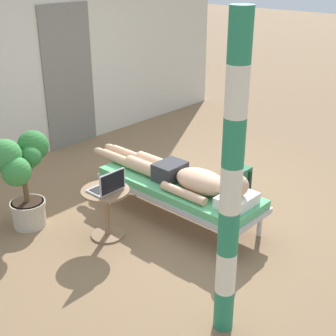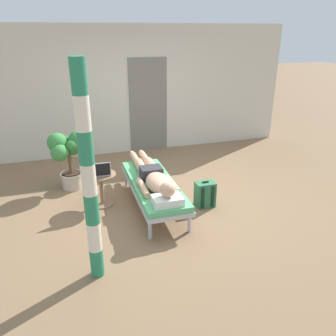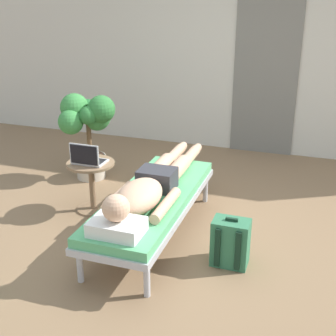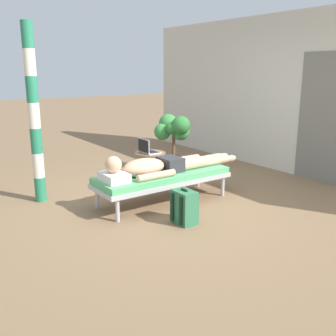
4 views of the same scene
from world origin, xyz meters
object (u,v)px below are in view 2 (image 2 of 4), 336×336
object	(u,v)px
backpack	(205,194)
person_reclining	(154,178)
laptop	(100,172)
side_table	(101,184)
potted_plant	(68,152)
porch_post	(89,179)
lounge_chair	(153,186)

from	to	relation	value
backpack	person_reclining	bearing A→B (deg)	168.20
laptop	side_table	bearing A→B (deg)	90.00
potted_plant	person_reclining	bearing A→B (deg)	-43.26
person_reclining	side_table	size ratio (longest dim) A/B	4.15
backpack	porch_post	bearing A→B (deg)	-147.69
lounge_chair	backpack	distance (m)	0.82
potted_plant	porch_post	world-z (taller)	porch_post
person_reclining	laptop	world-z (taller)	laptop
person_reclining	potted_plant	distance (m)	1.66
side_table	laptop	xyz separation A→B (m)	(0.00, -0.05, 0.23)
laptop	backpack	size ratio (longest dim) A/B	0.73
lounge_chair	person_reclining	bearing A→B (deg)	-90.00
person_reclining	laptop	xyz separation A→B (m)	(-0.77, 0.30, 0.07)
side_table	porch_post	size ratio (longest dim) A/B	0.22
side_table	potted_plant	size ratio (longest dim) A/B	0.52
laptop	potted_plant	world-z (taller)	potted_plant
lounge_chair	person_reclining	world-z (taller)	person_reclining
porch_post	backpack	bearing A→B (deg)	32.31
potted_plant	side_table	bearing A→B (deg)	-60.56
side_table	backpack	xyz separation A→B (m)	(1.54, -0.52, -0.16)
side_table	laptop	bearing A→B (deg)	-90.00
potted_plant	porch_post	xyz separation A→B (m)	(0.19, -2.43, 0.52)
backpack	porch_post	size ratio (longest dim) A/B	0.18
backpack	potted_plant	size ratio (longest dim) A/B	0.42
person_reclining	porch_post	xyz separation A→B (m)	(-1.02, -1.29, 0.67)
person_reclining	laptop	bearing A→B (deg)	158.42
side_table	backpack	size ratio (longest dim) A/B	1.23
backpack	potted_plant	distance (m)	2.41
side_table	porch_post	world-z (taller)	porch_post
side_table	porch_post	bearing A→B (deg)	-98.73
backpack	porch_post	distance (m)	2.33
person_reclining	porch_post	distance (m)	1.77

